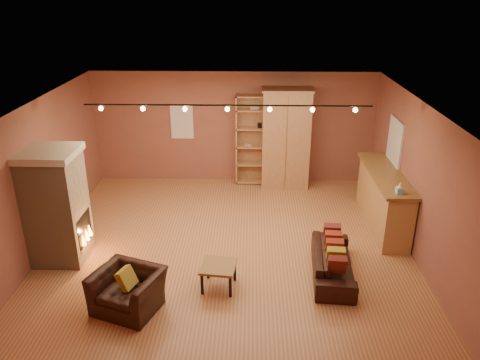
{
  "coord_description": "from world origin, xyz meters",
  "views": [
    {
      "loc": [
        0.44,
        -8.06,
        4.74
      ],
      "look_at": [
        0.23,
        0.2,
        1.26
      ],
      "focal_mm": 35.0,
      "sensor_mm": 36.0,
      "label": 1
    }
  ],
  "objects_px": {
    "armoire": "(286,138)",
    "loveseat": "(333,257)",
    "fireplace": "(57,206)",
    "armchair": "(127,284)",
    "bookcase": "(254,139)",
    "coffee_table": "(219,268)",
    "bar_counter": "(384,199)"
  },
  "relations": [
    {
      "from": "fireplace",
      "to": "loveseat",
      "type": "bearing_deg",
      "value": -5.3
    },
    {
      "from": "loveseat",
      "to": "armchair",
      "type": "bearing_deg",
      "value": 111.26
    },
    {
      "from": "bookcase",
      "to": "coffee_table",
      "type": "bearing_deg",
      "value": -97.41
    },
    {
      "from": "bar_counter",
      "to": "coffee_table",
      "type": "xyz_separation_m",
      "value": [
        -3.28,
        -2.28,
        -0.24
      ]
    },
    {
      "from": "bookcase",
      "to": "bar_counter",
      "type": "height_order",
      "value": "bookcase"
    },
    {
      "from": "fireplace",
      "to": "loveseat",
      "type": "height_order",
      "value": "fireplace"
    },
    {
      "from": "bar_counter",
      "to": "bookcase",
      "type": "bearing_deg",
      "value": 139.15
    },
    {
      "from": "fireplace",
      "to": "bookcase",
      "type": "xyz_separation_m",
      "value": [
        3.56,
        3.73,
        0.1
      ]
    },
    {
      "from": "fireplace",
      "to": "armoire",
      "type": "xyz_separation_m",
      "value": [
        4.32,
        3.54,
        0.18
      ]
    },
    {
      "from": "armchair",
      "to": "coffee_table",
      "type": "bearing_deg",
      "value": 43.02
    },
    {
      "from": "loveseat",
      "to": "armchair",
      "type": "height_order",
      "value": "armchair"
    },
    {
      "from": "bookcase",
      "to": "armoire",
      "type": "xyz_separation_m",
      "value": [
        0.77,
        -0.19,
        0.08
      ]
    },
    {
      "from": "bookcase",
      "to": "fireplace",
      "type": "bearing_deg",
      "value": -133.63
    },
    {
      "from": "bar_counter",
      "to": "armchair",
      "type": "distance_m",
      "value": 5.47
    },
    {
      "from": "bookcase",
      "to": "bar_counter",
      "type": "bearing_deg",
      "value": -40.85
    },
    {
      "from": "loveseat",
      "to": "armchair",
      "type": "distance_m",
      "value": 3.49
    },
    {
      "from": "fireplace",
      "to": "armoire",
      "type": "relative_size",
      "value": 0.86
    },
    {
      "from": "armoire",
      "to": "armchair",
      "type": "distance_m",
      "value": 5.75
    },
    {
      "from": "armchair",
      "to": "coffee_table",
      "type": "xyz_separation_m",
      "value": [
        1.38,
        0.58,
        -0.07
      ]
    },
    {
      "from": "bookcase",
      "to": "armchair",
      "type": "relative_size",
      "value": 1.97
    },
    {
      "from": "armoire",
      "to": "loveseat",
      "type": "height_order",
      "value": "armoire"
    },
    {
      "from": "coffee_table",
      "to": "loveseat",
      "type": "bearing_deg",
      "value": 11.85
    },
    {
      "from": "armoire",
      "to": "bar_counter",
      "type": "xyz_separation_m",
      "value": [
        1.92,
        -2.13,
        -0.63
      ]
    },
    {
      "from": "fireplace",
      "to": "armchair",
      "type": "xyz_separation_m",
      "value": [
        1.58,
        -1.45,
        -0.62
      ]
    },
    {
      "from": "armoire",
      "to": "loveseat",
      "type": "bearing_deg",
      "value": -81.44
    },
    {
      "from": "bookcase",
      "to": "bar_counter",
      "type": "relative_size",
      "value": 0.91
    },
    {
      "from": "fireplace",
      "to": "armoire",
      "type": "distance_m",
      "value": 5.59
    },
    {
      "from": "coffee_table",
      "to": "bar_counter",
      "type": "bearing_deg",
      "value": 34.75
    },
    {
      "from": "coffee_table",
      "to": "fireplace",
      "type": "bearing_deg",
      "value": 163.61
    },
    {
      "from": "fireplace",
      "to": "armchair",
      "type": "bearing_deg",
      "value": -42.61
    },
    {
      "from": "bar_counter",
      "to": "armchair",
      "type": "xyz_separation_m",
      "value": [
        -4.66,
        -2.86,
        -0.17
      ]
    },
    {
      "from": "armoire",
      "to": "fireplace",
      "type": "bearing_deg",
      "value": -140.73
    }
  ]
}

